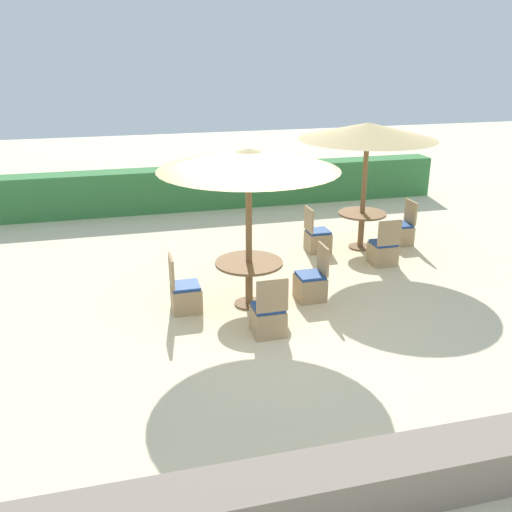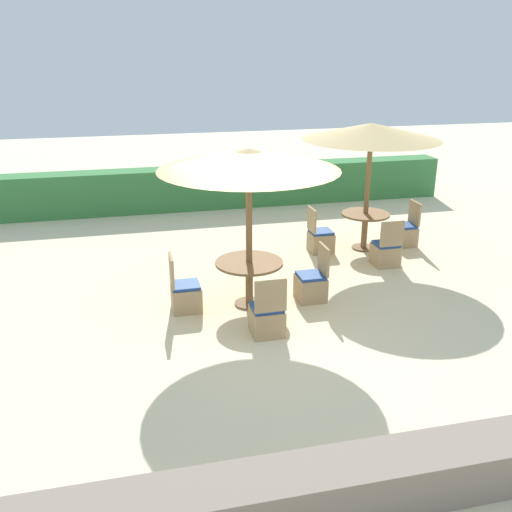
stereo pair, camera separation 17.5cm
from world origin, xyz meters
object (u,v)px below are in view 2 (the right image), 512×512
(patio_chair_center_west, at_px, (185,295))
(patio_chair_back_right_south, at_px, (386,252))
(parasol_center, at_px, (249,160))
(round_table_back_right, at_px, (365,222))
(parasol_back_right, at_px, (371,132))
(patio_chair_back_right_east, at_px, (404,233))
(patio_chair_back_right_west, at_px, (320,239))
(patio_chair_center_east, at_px, (312,285))
(patio_chair_center_south, at_px, (267,318))
(round_table_center, at_px, (249,271))

(patio_chair_center_west, bearing_deg, patio_chair_back_right_south, 105.22)
(parasol_center, bearing_deg, round_table_back_right, 35.96)
(patio_chair_center_west, relative_size, parasol_back_right, 0.34)
(parasol_center, bearing_deg, patio_chair_back_right_east, 28.96)
(parasol_center, relative_size, patio_chair_back_right_west, 2.98)
(round_table_back_right, xyz_separation_m, patio_chair_back_right_west, (-0.95, 0.02, -0.31))
(patio_chair_center_east, bearing_deg, parasol_center, 87.66)
(patio_chair_center_west, height_order, patio_chair_center_east, same)
(patio_chair_center_south, relative_size, round_table_back_right, 0.95)
(patio_chair_center_west, distance_m, round_table_back_right, 4.48)
(patio_chair_center_west, height_order, parasol_back_right, parasol_back_right)
(patio_chair_center_east, distance_m, patio_chair_back_right_south, 2.21)
(patio_chair_center_west, xyz_separation_m, patio_chair_center_east, (2.09, -0.08, 0.00))
(round_table_center, bearing_deg, patio_chair_center_south, -88.45)
(patio_chair_center_west, relative_size, patio_chair_back_right_east, 1.00)
(patio_chair_center_south, distance_m, round_table_back_right, 4.30)
(patio_chair_center_east, bearing_deg, round_table_center, 87.66)
(parasol_back_right, xyz_separation_m, patio_chair_back_right_west, (-0.95, 0.02, -2.13))
(patio_chair_center_west, xyz_separation_m, round_table_back_right, (3.95, 2.08, 0.31))
(patio_chair_center_south, distance_m, patio_chair_center_east, 1.44)
(round_table_back_right, relative_size, patio_chair_back_right_east, 1.05)
(patio_chair_back_right_west, distance_m, patio_chair_back_right_south, 1.41)
(round_table_back_right, bearing_deg, patio_chair_back_right_west, 178.66)
(parasol_back_right, height_order, patio_chair_back_right_west, parasol_back_right)
(parasol_center, distance_m, parasol_back_right, 3.60)
(patio_chair_back_right_east, height_order, patio_chair_back_right_south, same)
(parasol_center, distance_m, patio_chair_center_east, 2.36)
(patio_chair_center_west, relative_size, patio_chair_back_right_south, 1.00)
(patio_chair_center_east, bearing_deg, patio_chair_center_south, 134.75)
(parasol_center, xyz_separation_m, patio_chair_center_west, (-1.04, 0.04, -2.11))
(parasol_center, height_order, round_table_center, parasol_center)
(patio_chair_back_right_west, height_order, patio_chair_back_right_east, same)
(round_table_center, relative_size, patio_chair_back_right_east, 1.17)
(patio_chair_back_right_east, bearing_deg, patio_chair_center_east, 127.87)
(parasol_center, distance_m, patio_chair_back_right_west, 3.59)
(patio_chair_center_south, distance_m, parasol_back_right, 4.79)
(parasol_center, xyz_separation_m, round_table_back_right, (2.91, 2.11, -1.80))
(round_table_center, distance_m, patio_chair_back_right_west, 2.92)
(patio_chair_center_west, height_order, patio_chair_center_south, same)
(parasol_center, height_order, patio_chair_back_right_east, parasol_center)
(patio_chair_back_right_west, bearing_deg, parasol_back_right, 88.66)
(patio_chair_back_right_east, distance_m, patio_chair_back_right_south, 1.35)
(patio_chair_back_right_south, bearing_deg, patio_chair_back_right_east, 48.06)
(parasol_back_right, bearing_deg, patio_chair_center_south, -132.32)
(patio_chair_center_east, height_order, parasol_back_right, parasol_back_right)
(patio_chair_center_west, distance_m, patio_chair_center_south, 1.53)
(round_table_back_right, xyz_separation_m, patio_chair_back_right_south, (0.02, -1.00, -0.31))
(round_table_center, height_order, patio_chair_back_right_south, patio_chair_back_right_south)
(parasol_center, bearing_deg, patio_chair_back_right_south, 20.89)
(patio_chair_center_south, xyz_separation_m, parasol_back_right, (2.89, 3.17, 2.13))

